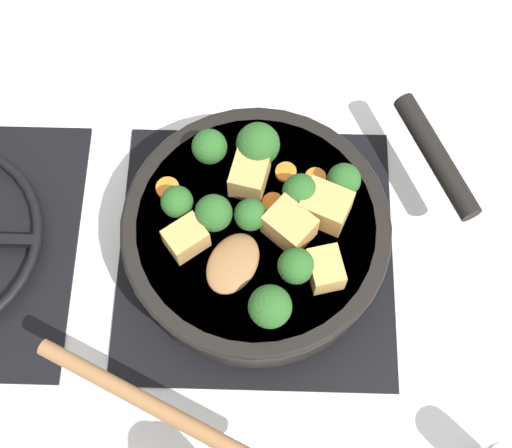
% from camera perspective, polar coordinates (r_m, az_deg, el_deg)
% --- Properties ---
extents(ground_plane, '(2.40, 2.40, 0.00)m').
position_cam_1_polar(ground_plane, '(0.81, -0.00, -2.32)').
color(ground_plane, silver).
extents(front_burner_grate, '(0.31, 0.31, 0.03)m').
position_cam_1_polar(front_burner_grate, '(0.80, -0.00, -2.03)').
color(front_burner_grate, black).
rests_on(front_burner_grate, ground_plane).
extents(skillet_pan, '(0.31, 0.38, 0.06)m').
position_cam_1_polar(skillet_pan, '(0.76, 0.16, -0.71)').
color(skillet_pan, black).
rests_on(skillet_pan, front_burner_grate).
extents(wooden_spoon, '(0.24, 0.23, 0.02)m').
position_cam_1_polar(wooden_spoon, '(0.69, -5.41, -9.47)').
color(wooden_spoon, olive).
rests_on(wooden_spoon, skillet_pan).
extents(tofu_cube_center_large, '(0.05, 0.06, 0.04)m').
position_cam_1_polar(tofu_cube_center_large, '(0.72, 5.58, 1.40)').
color(tofu_cube_center_large, tan).
rests_on(tofu_cube_center_large, skillet_pan).
extents(tofu_cube_near_handle, '(0.06, 0.06, 0.04)m').
position_cam_1_polar(tofu_cube_near_handle, '(0.71, 2.70, -0.16)').
color(tofu_cube_near_handle, tan).
rests_on(tofu_cube_near_handle, skillet_pan).
extents(tofu_cube_east_chunk, '(0.05, 0.04, 0.04)m').
position_cam_1_polar(tofu_cube_east_chunk, '(0.74, -0.52, 3.97)').
color(tofu_cube_east_chunk, tan).
rests_on(tofu_cube_east_chunk, skillet_pan).
extents(tofu_cube_west_chunk, '(0.05, 0.05, 0.03)m').
position_cam_1_polar(tofu_cube_west_chunk, '(0.71, -5.62, -1.16)').
color(tofu_cube_west_chunk, tan).
rests_on(tofu_cube_west_chunk, skillet_pan).
extents(tofu_cube_back_piece, '(0.05, 0.04, 0.03)m').
position_cam_1_polar(tofu_cube_back_piece, '(0.70, 5.57, -3.62)').
color(tofu_cube_back_piece, tan).
rests_on(tofu_cube_back_piece, skillet_pan).
extents(broccoli_floret_near_spoon, '(0.04, 0.04, 0.05)m').
position_cam_1_polar(broccoli_floret_near_spoon, '(0.67, 1.13, -6.63)').
color(broccoli_floret_near_spoon, '#709956').
rests_on(broccoli_floret_near_spoon, skillet_pan).
extents(broccoli_floret_center_top, '(0.04, 0.04, 0.04)m').
position_cam_1_polar(broccoli_floret_center_top, '(0.74, -3.74, 6.17)').
color(broccoli_floret_center_top, '#709956').
rests_on(broccoli_floret_center_top, skillet_pan).
extents(broccoli_floret_east_rim, '(0.03, 0.03, 0.04)m').
position_cam_1_polar(broccoli_floret_east_rim, '(0.73, 7.04, 3.49)').
color(broccoli_floret_east_rim, '#709956').
rests_on(broccoli_floret_east_rim, skillet_pan).
extents(broccoli_floret_west_rim, '(0.05, 0.05, 0.05)m').
position_cam_1_polar(broccoli_floret_west_rim, '(0.74, 0.23, 6.38)').
color(broccoli_floret_west_rim, '#709956').
rests_on(broccoli_floret_west_rim, skillet_pan).
extents(broccoli_floret_north_edge, '(0.03, 0.03, 0.04)m').
position_cam_1_polar(broccoli_floret_north_edge, '(0.72, -6.33, 1.76)').
color(broccoli_floret_north_edge, '#709956').
rests_on(broccoli_floret_north_edge, skillet_pan).
extents(broccoli_floret_south_cluster, '(0.04, 0.04, 0.04)m').
position_cam_1_polar(broccoli_floret_south_cluster, '(0.72, 3.58, 2.57)').
color(broccoli_floret_south_cluster, '#709956').
rests_on(broccoli_floret_south_cluster, skillet_pan).
extents(broccoli_floret_mid_floret, '(0.03, 0.03, 0.04)m').
position_cam_1_polar(broccoli_floret_mid_floret, '(0.71, -0.45, 0.75)').
color(broccoli_floret_mid_floret, '#709956').
rests_on(broccoli_floret_mid_floret, skillet_pan).
extents(broccoli_floret_small_inner, '(0.04, 0.04, 0.04)m').
position_cam_1_polar(broccoli_floret_small_inner, '(0.69, 3.22, -3.38)').
color(broccoli_floret_small_inner, '#709956').
rests_on(broccoli_floret_small_inner, skillet_pan).
extents(broccoli_floret_tall_stem, '(0.04, 0.04, 0.05)m').
position_cam_1_polar(broccoli_floret_tall_stem, '(0.71, -3.41, 1.00)').
color(broccoli_floret_tall_stem, '#709956').
rests_on(broccoli_floret_tall_stem, skillet_pan).
extents(carrot_slice_orange_thin, '(0.02, 0.02, 0.01)m').
position_cam_1_polar(carrot_slice_orange_thin, '(0.75, 4.78, 3.71)').
color(carrot_slice_orange_thin, orange).
rests_on(carrot_slice_orange_thin, skillet_pan).
extents(carrot_slice_near_center, '(0.02, 0.02, 0.01)m').
position_cam_1_polar(carrot_slice_near_center, '(0.75, -7.09, 2.88)').
color(carrot_slice_near_center, orange).
rests_on(carrot_slice_near_center, skillet_pan).
extents(carrot_slice_edge_slice, '(0.02, 0.02, 0.01)m').
position_cam_1_polar(carrot_slice_edge_slice, '(0.75, 2.40, 4.17)').
color(carrot_slice_edge_slice, orange).
rests_on(carrot_slice_edge_slice, skillet_pan).
extents(carrot_slice_under_broccoli, '(0.02, 0.02, 0.01)m').
position_cam_1_polar(carrot_slice_under_broccoli, '(0.74, 1.37, 1.68)').
color(carrot_slice_under_broccoli, orange).
rests_on(carrot_slice_under_broccoli, skillet_pan).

